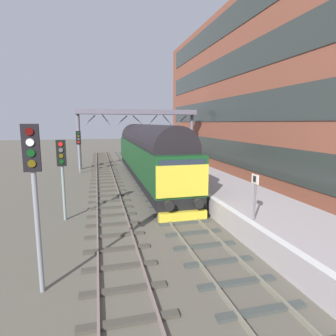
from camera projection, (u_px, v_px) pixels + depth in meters
ground_plane at (165, 201)px, 17.43m from camera, size 140.00×140.00×0.00m
track_main at (165, 200)px, 17.43m from camera, size 2.50×60.00×0.15m
track_adjacent_west at (110, 204)px, 16.61m from camera, size 2.50×60.00×0.15m
station_platform at (219, 190)px, 18.22m from camera, size 4.00×44.00×1.01m
station_building at (268, 87)px, 23.55m from camera, size 4.67×43.90×15.51m
diesel_locomotive at (148, 152)px, 22.69m from camera, size 2.74×19.56×4.68m
signal_post_near at (34, 186)px, 7.61m from camera, size 0.44×0.22×4.79m
signal_post_mid at (62, 168)px, 13.67m from camera, size 0.44×0.22×4.01m
signal_post_far at (79, 146)px, 26.74m from camera, size 0.44×0.22×4.04m
platform_number_sign at (255, 190)px, 10.97m from camera, size 0.10×0.44×1.83m
overhead_footbridge at (138, 115)px, 30.02m from camera, size 12.67×2.00×6.19m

